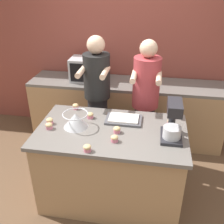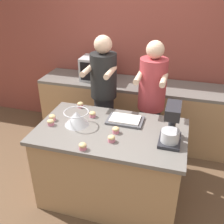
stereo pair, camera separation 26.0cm
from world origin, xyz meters
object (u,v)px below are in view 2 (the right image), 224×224
object	(u,v)px
mixing_bowl	(77,118)
cupcake_5	(51,122)
cupcake_2	(172,126)
cupcake_6	(116,130)
cupcake_0	(52,117)
cupcake_7	(83,146)
microwave_oven	(97,69)
person_left	(104,98)
person_right	(151,105)
baking_tray	(125,120)
cupcake_1	(111,138)
cupcake_3	(80,105)
stand_mixer	(171,126)
cupcake_4	(93,114)

from	to	relation	value
mixing_bowl	cupcake_5	size ratio (longest dim) A/B	3.69
cupcake_2	cupcake_6	bearing A→B (deg)	-155.75
mixing_bowl	cupcake_0	size ratio (longest dim) A/B	3.69
cupcake_6	cupcake_7	xyz separation A→B (m)	(-0.21, -0.35, 0.00)
microwave_oven	person_left	bearing A→B (deg)	-63.32
person_right	baking_tray	xyz separation A→B (m)	(-0.20, -0.51, 0.04)
person_left	baking_tray	world-z (taller)	person_left
microwave_oven	cupcake_5	bearing A→B (deg)	-92.03
mixing_bowl	cupcake_1	size ratio (longest dim) A/B	3.69
mixing_bowl	cupcake_2	bearing A→B (deg)	11.44
mixing_bowl	cupcake_3	xyz separation A→B (m)	(-0.12, 0.38, -0.05)
stand_mixer	cupcake_3	size ratio (longest dim) A/B	5.47
person_right	cupcake_6	size ratio (longest dim) A/B	23.31
person_left	cupcake_3	xyz separation A→B (m)	(-0.18, -0.33, 0.04)
stand_mixer	mixing_bowl	xyz separation A→B (m)	(-0.96, 0.05, -0.09)
person_left	cupcake_2	xyz separation A→B (m)	(0.90, -0.51, 0.04)
cupcake_3	cupcake_7	distance (m)	0.84
stand_mixer	cupcake_2	size ratio (longest dim) A/B	5.47
baking_tray	cupcake_6	world-z (taller)	cupcake_6
baking_tray	person_right	bearing A→B (deg)	68.51
person_right	cupcake_2	size ratio (longest dim) A/B	23.31
cupcake_0	cupcake_2	size ratio (longest dim) A/B	1.00
baking_tray	cupcake_6	size ratio (longest dim) A/B	5.38
cupcake_0	cupcake_7	xyz separation A→B (m)	(0.51, -0.40, 0.00)
stand_mixer	cupcake_3	distance (m)	1.17
cupcake_6	cupcake_7	distance (m)	0.41
stand_mixer	cupcake_1	xyz separation A→B (m)	(-0.53, -0.15, -0.14)
cupcake_0	cupcake_5	world-z (taller)	same
stand_mixer	cupcake_4	world-z (taller)	stand_mixer
cupcake_1	cupcake_3	world-z (taller)	same
person_right	cupcake_4	distance (m)	0.77
person_right	mixing_bowl	bearing A→B (deg)	-133.36
cupcake_3	cupcake_5	xyz separation A→B (m)	(-0.14, -0.47, 0.00)
stand_mixer	cupcake_7	world-z (taller)	stand_mixer
baking_tray	cupcake_2	size ratio (longest dim) A/B	5.38
cupcake_0	cupcake_1	xyz separation A→B (m)	(0.72, -0.21, 0.00)
mixing_bowl	cupcake_4	bearing A→B (deg)	63.03
cupcake_7	baking_tray	bearing A→B (deg)	67.13
mixing_bowl	cupcake_5	bearing A→B (deg)	-161.58
stand_mixer	cupcake_6	world-z (taller)	stand_mixer
baking_tray	cupcake_7	world-z (taller)	cupcake_7
cupcake_2	cupcake_3	world-z (taller)	same
stand_mixer	cupcake_1	bearing A→B (deg)	-164.15
microwave_oven	cupcake_1	size ratio (longest dim) A/B	6.23
cupcake_6	microwave_oven	bearing A→B (deg)	116.25
cupcake_1	cupcake_4	xyz separation A→B (m)	(-0.33, 0.40, 0.00)
cupcake_0	person_left	bearing A→B (deg)	63.09
person_left	cupcake_6	xyz separation A→B (m)	(0.37, -0.75, 0.04)
person_left	cupcake_3	bearing A→B (deg)	-119.26
person_right	cupcake_5	size ratio (longest dim) A/B	23.31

